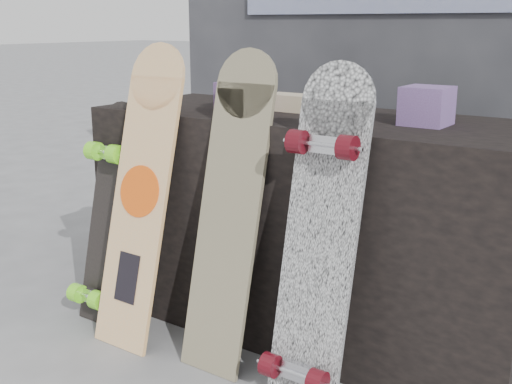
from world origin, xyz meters
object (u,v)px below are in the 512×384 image
Objects in this scene: skateboard_dark at (106,212)px; longboard_geisha at (142,187)px; vendor_table at (310,224)px; longboard_celtic at (231,201)px; longboard_cascadia at (319,235)px.

longboard_geisha is at bearing -6.25° from skateboard_dark.
skateboard_dark is (-0.22, 0.02, -0.13)m from longboard_geisha.
longboard_geisha reaches higher than skateboard_dark.
vendor_table is 0.39m from longboard_celtic.
vendor_table is 1.52× the size of longboard_geisha.
longboard_geisha is at bearing -173.95° from longboard_celtic.
longboard_celtic is at bearing 6.05° from longboard_geisha.
skateboard_dark is at bearing -178.55° from longboard_celtic.
longboard_celtic is 1.03× the size of longboard_cascadia.
vendor_table is 1.58× the size of longboard_cascadia.
longboard_celtic is at bearing -104.54° from vendor_table.
longboard_cascadia is 0.94m from skateboard_dark.
longboard_cascadia is (0.27, -0.41, 0.12)m from vendor_table.
longboard_geisha is at bearing 178.77° from longboard_cascadia.
longboard_celtic reaches higher than vendor_table.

